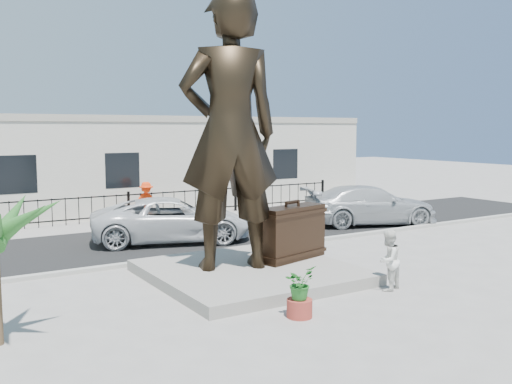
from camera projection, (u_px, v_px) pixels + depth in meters
ground at (297, 288)px, 14.71m from camera, size 100.00×100.00×0.00m
street at (172, 238)px, 21.46m from camera, size 40.00×7.00×0.01m
curb at (215, 253)px, 18.50m from camera, size 40.00×0.25×0.12m
far_sidewalk at (135, 223)px, 24.84m from camera, size 40.00×2.50×0.02m
plinth at (250, 272)px, 15.69m from camera, size 5.20×5.20×0.30m
fence at (129, 207)px, 25.45m from camera, size 22.00×0.10×1.20m
building at (100, 166)px, 28.82m from camera, size 28.00×7.00×4.40m
statue at (230, 132)px, 15.21m from camera, size 3.06×2.41×7.39m
suitcase at (292, 233)px, 16.54m from camera, size 2.32×1.23×1.56m
tourist at (388, 260)px, 14.42m from camera, size 0.90×0.79×1.54m
car_white at (172, 220)px, 20.63m from camera, size 6.29×4.30×1.60m
car_silver at (370, 205)px, 24.33m from camera, size 6.16×4.14×1.66m
worker at (146, 201)px, 25.23m from camera, size 1.11×0.64×1.72m
planter at (299, 308)px, 12.39m from camera, size 0.56×0.56×0.40m
shrub at (300, 283)px, 12.32m from camera, size 0.81×0.76×0.73m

